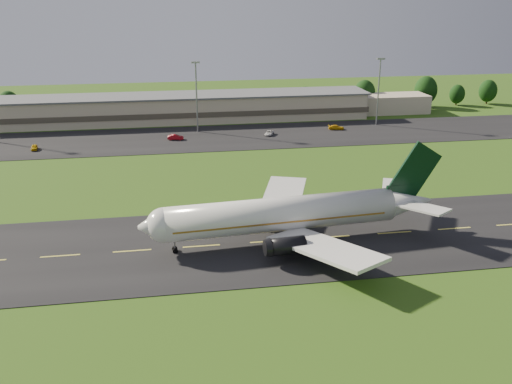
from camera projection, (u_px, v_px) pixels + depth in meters
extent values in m
plane|color=#274912|center=(201.00, 247.00, 92.26)|extent=(360.00, 360.00, 0.00)
cube|color=black|center=(201.00, 246.00, 92.25)|extent=(220.00, 30.00, 0.10)
cube|color=black|center=(182.00, 139.00, 159.21)|extent=(260.00, 30.00, 0.10)
cylinder|color=silver|center=(281.00, 214.00, 92.71)|extent=(38.33, 8.66, 5.60)
sphere|color=silver|center=(164.00, 225.00, 88.34)|extent=(5.60, 5.60, 5.60)
cone|color=silver|center=(151.00, 226.00, 87.88)|extent=(4.42, 5.68, 5.38)
cone|color=silver|center=(407.00, 202.00, 97.90)|extent=(9.41, 6.20, 5.49)
cube|color=#976521|center=(278.00, 216.00, 92.72)|extent=(35.34, 8.46, 0.28)
cube|color=black|center=(160.00, 222.00, 88.02)|extent=(2.24, 3.15, 0.65)
cube|color=silver|center=(325.00, 248.00, 83.96)|extent=(15.24, 20.01, 2.20)
cube|color=silver|center=(282.00, 198.00, 104.08)|extent=(12.89, 20.22, 2.20)
cube|color=silver|center=(422.00, 208.00, 93.03)|extent=(7.95, 9.32, 0.91)
cube|color=silver|center=(394.00, 188.00, 102.17)|extent=(7.04, 9.39, 0.91)
cube|color=black|center=(400.00, 193.00, 96.95)|extent=(5.03, 0.95, 3.00)
cube|color=black|center=(415.00, 171.00, 96.30)|extent=(9.44, 1.21, 10.55)
cylinder|color=black|center=(287.00, 246.00, 85.69)|extent=(5.80, 3.14, 2.70)
cylinder|color=black|center=(260.00, 209.00, 100.32)|extent=(5.80, 3.14, 2.70)
cube|color=#C4B095|center=(178.00, 108.00, 180.21)|extent=(120.00, 15.00, 8.00)
cube|color=#4C4438|center=(178.00, 111.00, 180.48)|extent=(121.00, 15.40, 1.60)
cube|color=#595B60|center=(177.00, 95.00, 178.83)|extent=(122.00, 16.00, 0.50)
cube|color=#C4B095|center=(386.00, 104.00, 193.29)|extent=(28.00, 11.00, 6.00)
cylinder|color=gray|center=(197.00, 98.00, 164.11)|extent=(0.44, 0.44, 20.00)
cube|color=gray|center=(195.00, 62.00, 160.75)|extent=(2.40, 1.20, 0.50)
cylinder|color=gray|center=(378.00, 93.00, 172.67)|extent=(0.44, 0.44, 20.00)
cube|color=gray|center=(381.00, 59.00, 169.30)|extent=(2.40, 1.20, 0.50)
cylinder|color=black|center=(11.00, 115.00, 182.34)|extent=(0.56, 0.56, 2.94)
ellipsoid|color=black|center=(9.00, 104.00, 181.15)|extent=(6.86, 6.86, 8.57)
cylinder|color=black|center=(74.00, 115.00, 184.17)|extent=(0.56, 0.56, 2.39)
ellipsoid|color=black|center=(73.00, 106.00, 183.19)|extent=(5.58, 5.58, 6.97)
cylinder|color=black|center=(305.00, 107.00, 196.62)|extent=(0.56, 0.56, 2.61)
ellipsoid|color=black|center=(305.00, 98.00, 195.55)|extent=(6.10, 6.10, 7.62)
cylinder|color=black|center=(364.00, 104.00, 199.53)|extent=(0.56, 0.56, 3.19)
ellipsoid|color=black|center=(364.00, 93.00, 198.23)|extent=(7.44, 7.44, 9.30)
cylinder|color=black|center=(425.00, 102.00, 203.26)|extent=(0.56, 0.56, 3.42)
ellipsoid|color=black|center=(426.00, 90.00, 201.87)|extent=(7.98, 7.98, 9.97)
cylinder|color=black|center=(456.00, 102.00, 206.33)|extent=(0.56, 0.56, 2.34)
ellipsoid|color=black|center=(457.00, 94.00, 205.38)|extent=(5.45, 5.45, 6.82)
cylinder|color=black|center=(487.00, 100.00, 208.62)|extent=(0.56, 0.56, 2.76)
ellipsoid|color=black|center=(488.00, 91.00, 207.50)|extent=(6.45, 6.45, 8.06)
imported|color=#C0980B|center=(34.00, 147.00, 147.93)|extent=(2.08, 4.06, 1.32)
imported|color=maroon|center=(176.00, 137.00, 157.92)|extent=(4.53, 2.03, 1.44)
imported|color=silver|center=(269.00, 133.00, 163.18)|extent=(3.63, 4.80, 1.21)
imported|color=#D69D0C|center=(336.00, 127.00, 169.58)|extent=(4.89, 2.55, 1.35)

